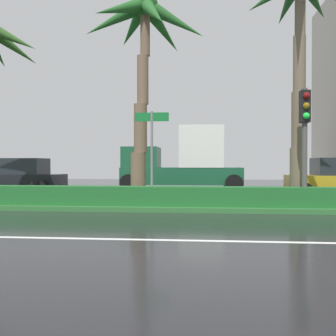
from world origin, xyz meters
The scene contains 10 objects.
ground_plane centered at (0.00, 9.00, -0.05)m, with size 90.00×42.00×0.10m, color black.
near_lane_divider_stripe centered at (0.00, 2.00, 0.00)m, with size 81.00×0.14×0.01m, color white.
median_strip centered at (0.00, 8.00, 0.07)m, with size 85.50×4.00×0.15m, color #2D6B33.
median_hedge centered at (0.00, 6.60, 0.45)m, with size 76.50×0.70×0.60m.
palm_tree_centre_left centered at (-2.38, 8.07, 5.89)m, with size 4.47×4.16×7.39m.
palm_tree_centre centered at (2.90, 7.56, 6.30)m, with size 3.60×3.72×7.90m.
traffic_signal_median_right centered at (2.78, 6.48, 2.62)m, with size 0.28×0.43×3.59m.
street_name_sign centered at (-1.91, 6.86, 2.08)m, with size 1.10×0.08×3.00m.
car_in_traffic_leading centered at (-9.02, 12.12, 0.83)m, with size 4.30×2.02×1.72m.
box_truck_lead centered at (-1.31, 15.26, 1.55)m, with size 6.40×2.64×3.46m.
Camera 1 is at (-0.30, -5.23, 1.47)m, focal length 40.53 mm.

